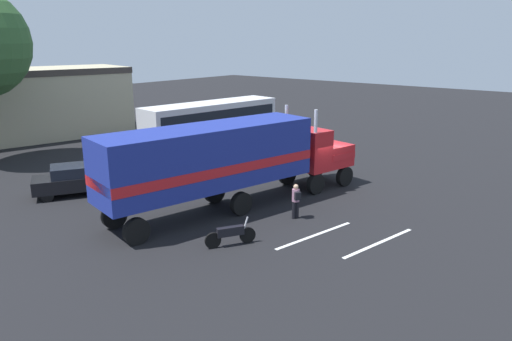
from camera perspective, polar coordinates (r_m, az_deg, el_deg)
name	(u,v)px	position (r m, az deg, el deg)	size (l,w,h in m)	color
ground_plane	(318,187)	(26.75, 7.43, -1.97)	(120.00, 120.00, 0.00)	black
lane_stripe_near	(315,235)	(20.33, 7.01, -7.68)	(4.40, 0.16, 0.01)	silver
lane_stripe_mid	(379,243)	(20.10, 14.44, -8.37)	(4.40, 0.16, 0.01)	silver
semi_truck	(229,158)	(22.63, -3.29, 1.55)	(14.37, 5.39, 4.50)	red
person_bystander	(296,200)	(21.78, 4.77, -3.51)	(0.42, 0.48, 1.63)	black
parked_bus	(211,120)	(35.91, -5.35, 5.96)	(11.24, 3.93, 3.40)	silver
parked_car	(76,179)	(26.88, -20.64, -0.98)	(4.72, 3.69, 1.57)	black
motorcycle	(231,234)	(19.11, -3.03, -7.59)	(1.89, 1.12, 1.12)	black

